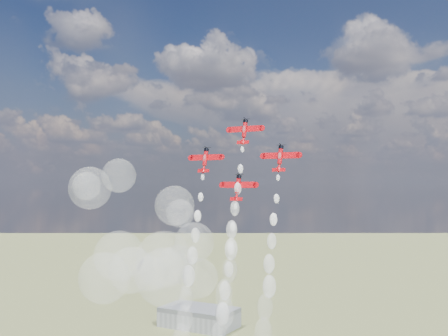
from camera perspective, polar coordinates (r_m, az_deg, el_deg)
name	(u,v)px	position (r m, az deg, el deg)	size (l,w,h in m)	color
hangar	(199,317)	(369.13, -2.73, -15.90)	(50.00, 28.00, 13.00)	gray
plane_lead	(244,131)	(162.49, 2.24, 4.05)	(11.47, 4.38, 8.05)	#BA090F
plane_left	(205,159)	(165.99, -2.07, 0.93)	(11.47, 4.38, 8.05)	#BA090F
plane_right	(280,158)	(154.53, 6.12, 1.12)	(11.47, 4.38, 8.05)	#BA090F
plane_slot	(238,187)	(157.68, 1.51, -2.09)	(11.47, 4.38, 8.05)	#BA090F
smoke_trail_lead	(228,278)	(154.13, 0.40, -11.91)	(5.83, 15.17, 50.29)	white
smoke_trail_left	(186,305)	(160.45, -4.16, -14.64)	(5.16, 15.20, 50.54)	white
smoke_trail_right	(265,317)	(148.68, 4.44, -15.90)	(5.14, 15.22, 51.26)	white
drifted_smoke_cloud	(143,250)	(194.82, -8.82, -8.81)	(63.89, 37.18, 53.94)	white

